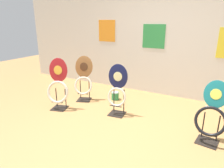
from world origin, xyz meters
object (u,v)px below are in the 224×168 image
at_px(toilet_seat_display_teal_sax, 211,117).
at_px(toilet_seat_display_navy_moon, 117,91).
at_px(toilet_seat_display_crimson_swirl, 58,88).
at_px(toilet_seat_display_woodgrain, 84,79).
at_px(paint_can, 115,95).

height_order(toilet_seat_display_teal_sax, toilet_seat_display_navy_moon, toilet_seat_display_navy_moon).
relative_size(toilet_seat_display_crimson_swirl, toilet_seat_display_teal_sax, 1.11).
bearing_deg(toilet_seat_display_woodgrain, toilet_seat_display_teal_sax, -10.16).
relative_size(toilet_seat_display_crimson_swirl, paint_can, 5.83).
relative_size(toilet_seat_display_navy_moon, toilet_seat_display_woodgrain, 0.99).
bearing_deg(toilet_seat_display_crimson_swirl, toilet_seat_display_navy_moon, 16.53).
bearing_deg(toilet_seat_display_navy_moon, paint_can, 121.11).
bearing_deg(toilet_seat_display_teal_sax, toilet_seat_display_crimson_swirl, -176.48).
distance_m(toilet_seat_display_crimson_swirl, paint_can, 1.24).
xyz_separation_m(toilet_seat_display_teal_sax, toilet_seat_display_navy_moon, (-1.53, 0.17, 0.07)).
height_order(toilet_seat_display_teal_sax, paint_can, toilet_seat_display_teal_sax).
bearing_deg(toilet_seat_display_woodgrain, toilet_seat_display_navy_moon, -16.39).
height_order(toilet_seat_display_crimson_swirl, toilet_seat_display_woodgrain, toilet_seat_display_crimson_swirl).
distance_m(toilet_seat_display_crimson_swirl, toilet_seat_display_teal_sax, 2.64).
height_order(toilet_seat_display_woodgrain, paint_can, toilet_seat_display_woodgrain).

